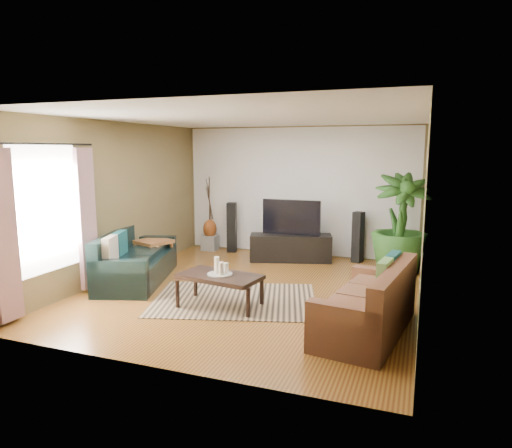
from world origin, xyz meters
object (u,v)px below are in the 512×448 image
at_px(television, 291,217).
at_px(speaker_left, 232,227).
at_px(vase, 210,229).
at_px(pedestal, 210,243).
at_px(sofa_right, 366,299).
at_px(tv_stand, 291,248).
at_px(sofa_left, 137,257).
at_px(side_table, 154,255).
at_px(speaker_right, 358,237).
at_px(coffee_table, 220,291).
at_px(potted_plant, 400,223).

distance_m(television, speaker_left, 1.53).
height_order(television, vase, television).
height_order(television, pedestal, television).
xyz_separation_m(sofa_right, tv_stand, (-1.86, 3.18, -0.16)).
xyz_separation_m(television, speaker_left, (-1.44, 0.34, -0.35)).
bearing_deg(sofa_left, side_table, -9.32).
distance_m(sofa_left, vase, 2.64).
height_order(speaker_right, side_table, speaker_right).
bearing_deg(sofa_right, vase, -124.00).
xyz_separation_m(sofa_right, coffee_table, (-2.06, 0.22, -0.19)).
bearing_deg(sofa_left, pedestal, -19.41).
bearing_deg(sofa_right, side_table, -102.48).
bearing_deg(speaker_right, speaker_left, -160.32).
bearing_deg(potted_plant, speaker_right, 147.94).
height_order(sofa_left, sofa_right, same).
xyz_separation_m(television, pedestal, (-1.97, 0.34, -0.72)).
xyz_separation_m(speaker_left, pedestal, (-0.53, 0.00, -0.38)).
bearing_deg(potted_plant, speaker_left, 171.84).
bearing_deg(side_table, vase, 84.90).
xyz_separation_m(speaker_right, pedestal, (-3.25, 0.00, -0.34)).
bearing_deg(speaker_right, vase, -160.32).
distance_m(sofa_left, tv_stand, 3.07).
xyz_separation_m(speaker_right, side_table, (-3.43, -1.99, -0.21)).
height_order(coffee_table, speaker_right, speaker_right).
distance_m(vase, side_table, 2.00).
bearing_deg(speaker_left, tv_stand, -28.86).
xyz_separation_m(vase, side_table, (-0.18, -1.99, -0.18)).
distance_m(sofa_right, side_table, 4.31).
bearing_deg(speaker_left, speaker_right, -14.68).
bearing_deg(sofa_right, coffee_table, -87.37).
bearing_deg(side_table, television, 37.36).
bearing_deg(potted_plant, vase, 172.89).
bearing_deg(speaker_right, potted_plant, -12.38).
distance_m(coffee_table, speaker_left, 3.57).
relative_size(sofa_right, coffee_table, 1.62).
height_order(sofa_right, tv_stand, sofa_right).
relative_size(sofa_right, vase, 4.46).
relative_size(pedestal, side_table, 0.56).
distance_m(sofa_right, speaker_left, 4.85).
height_order(coffee_table, tv_stand, tv_stand).
bearing_deg(side_table, speaker_left, 70.41).
bearing_deg(coffee_table, vase, 127.34).
bearing_deg(television, speaker_left, 166.57).
distance_m(television, side_table, 2.77).
distance_m(coffee_table, side_table, 2.37).
xyz_separation_m(potted_plant, pedestal, (-4.06, 0.51, -0.74)).
bearing_deg(vase, tv_stand, -10.47).
distance_m(sofa_right, vase, 5.23).
distance_m(coffee_table, tv_stand, 2.97).
bearing_deg(pedestal, coffee_table, -61.93).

